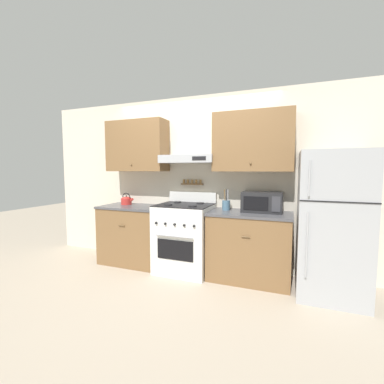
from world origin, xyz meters
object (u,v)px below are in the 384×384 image
object	(u,v)px
stove_range	(185,237)
tea_kettle	(126,200)
utensil_crock	(226,205)
microwave	(262,202)
refrigerator	(331,224)

from	to	relation	value
stove_range	tea_kettle	distance (m)	1.18
stove_range	utensil_crock	world-z (taller)	utensil_crock
microwave	utensil_crock	bearing A→B (deg)	-177.88
utensil_crock	refrigerator	bearing A→B (deg)	-8.11
refrigerator	utensil_crock	world-z (taller)	refrigerator
microwave	tea_kettle	bearing A→B (deg)	-179.52
microwave	utensil_crock	distance (m)	0.49
refrigerator	microwave	world-z (taller)	refrigerator
stove_range	utensil_crock	distance (m)	0.76
tea_kettle	refrigerator	bearing A→B (deg)	-3.57
stove_range	tea_kettle	xyz separation A→B (m)	(-1.07, 0.13, 0.48)
refrigerator	utensil_crock	xyz separation A→B (m)	(-1.28, 0.18, 0.14)
refrigerator	utensil_crock	distance (m)	1.30
utensil_crock	stove_range	bearing A→B (deg)	-167.20
stove_range	refrigerator	distance (m)	1.88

